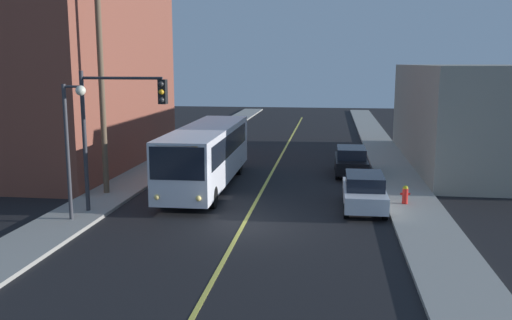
% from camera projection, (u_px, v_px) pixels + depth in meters
% --- Properties ---
extents(ground_plane, '(120.00, 120.00, 0.00)m').
position_uv_depth(ground_plane, '(242.00, 227.00, 21.97)').
color(ground_plane, black).
extents(sidewalk_left, '(2.50, 90.00, 0.15)m').
position_uv_depth(sidewalk_left, '(149.00, 172.00, 32.68)').
color(sidewalk_left, gray).
rests_on(sidewalk_left, ground).
extents(sidewalk_right, '(2.50, 90.00, 0.15)m').
position_uv_depth(sidewalk_right, '(398.00, 179.00, 30.75)').
color(sidewalk_right, gray).
rests_on(sidewalk_right, ground).
extents(lane_stripe_center, '(0.16, 60.00, 0.01)m').
position_uv_depth(lane_stripe_center, '(278.00, 161.00, 36.60)').
color(lane_stripe_center, '#D8CC4C').
rests_on(lane_stripe_center, ground).
extents(building_left_brick, '(10.00, 16.70, 11.32)m').
position_uv_depth(building_left_brick, '(58.00, 76.00, 34.21)').
color(building_left_brick, brown).
rests_on(building_left_brick, ground).
extents(building_right_warehouse, '(12.00, 18.49, 6.33)m').
position_uv_depth(building_right_warehouse, '(507.00, 116.00, 34.75)').
color(building_right_warehouse, gray).
rests_on(building_right_warehouse, ground).
extents(city_bus, '(2.72, 12.19, 3.20)m').
position_uv_depth(city_bus, '(207.00, 153.00, 28.71)').
color(city_bus, silver).
rests_on(city_bus, ground).
extents(parked_car_white, '(1.83, 4.41, 1.62)m').
position_uv_depth(parked_car_white, '(364.00, 191.00, 24.42)').
color(parked_car_white, silver).
rests_on(parked_car_white, ground).
extents(parked_car_black, '(1.85, 4.41, 1.62)m').
position_uv_depth(parked_car_black, '(351.00, 160.00, 32.10)').
color(parked_car_black, black).
rests_on(parked_car_black, ground).
extents(utility_pole_near, '(2.40, 0.28, 11.87)m').
position_uv_depth(utility_pole_near, '(100.00, 60.00, 26.02)').
color(utility_pole_near, brown).
rests_on(utility_pole_near, sidewalk_left).
extents(traffic_signal_left_corner, '(3.75, 0.48, 6.00)m').
position_uv_depth(traffic_signal_left_corner, '(118.00, 115.00, 22.95)').
color(traffic_signal_left_corner, '#2D2D33').
rests_on(traffic_signal_left_corner, sidewalk_left).
extents(street_lamp_left, '(0.98, 0.40, 5.50)m').
position_uv_depth(street_lamp_left, '(72.00, 132.00, 21.90)').
color(street_lamp_left, '#38383D').
rests_on(street_lamp_left, sidewalk_left).
extents(fire_hydrant, '(0.44, 0.26, 0.84)m').
position_uv_depth(fire_hydrant, '(405.00, 194.00, 24.95)').
color(fire_hydrant, red).
rests_on(fire_hydrant, sidewalk_right).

